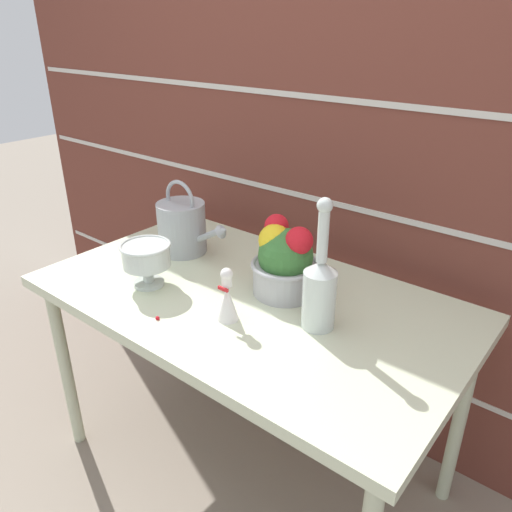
% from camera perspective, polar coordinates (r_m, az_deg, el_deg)
% --- Properties ---
extents(ground_plane, '(12.00, 12.00, 0.00)m').
position_cam_1_polar(ground_plane, '(2.04, -0.74, -22.76)').
color(ground_plane, gray).
extents(brick_wall, '(3.60, 0.08, 2.20)m').
position_cam_1_polar(brick_wall, '(1.82, 9.40, 11.78)').
color(brick_wall, brown).
rests_on(brick_wall, ground_plane).
extents(patio_table, '(1.35, 0.77, 0.74)m').
position_cam_1_polar(patio_table, '(1.60, -0.88, -6.46)').
color(patio_table, beige).
rests_on(patio_table, ground_plane).
extents(watering_can, '(0.32, 0.17, 0.27)m').
position_cam_1_polar(watering_can, '(1.83, -8.40, 3.35)').
color(watering_can, '#9EA3A8').
rests_on(watering_can, patio_table).
extents(crystal_pedestal_bowl, '(0.16, 0.16, 0.14)m').
position_cam_1_polar(crystal_pedestal_bowl, '(1.62, -12.43, -0.12)').
color(crystal_pedestal_bowl, silver).
rests_on(crystal_pedestal_bowl, patio_table).
extents(flower_planter, '(0.21, 0.21, 0.24)m').
position_cam_1_polar(flower_planter, '(1.53, 3.31, -0.54)').
color(flower_planter, '#ADADB2').
rests_on(flower_planter, patio_table).
extents(glass_decanter, '(0.09, 0.09, 0.38)m').
position_cam_1_polar(glass_decanter, '(1.37, 7.29, -3.63)').
color(glass_decanter, silver).
rests_on(glass_decanter, patio_table).
extents(figurine_vase, '(0.06, 0.06, 0.16)m').
position_cam_1_polar(figurine_vase, '(1.42, -3.30, -4.91)').
color(figurine_vase, white).
rests_on(figurine_vase, patio_table).
extents(fallen_petal, '(0.01, 0.01, 0.01)m').
position_cam_1_polar(fallen_petal, '(1.47, -11.20, -6.98)').
color(fallen_petal, red).
rests_on(fallen_petal, patio_table).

